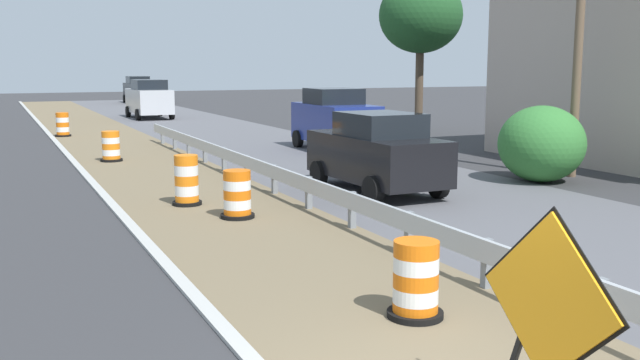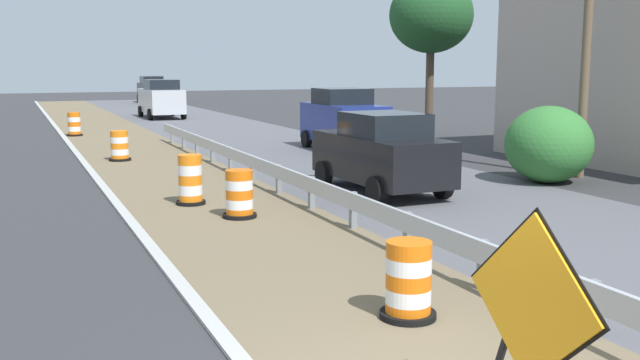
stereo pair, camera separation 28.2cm
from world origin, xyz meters
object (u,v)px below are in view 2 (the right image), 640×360
traffic_barrel_mid (190,182)px  car_lead_near_lane (381,152)px  traffic_barrel_farther (74,125)px  car_mid_far_lane (152,90)px  traffic_barrel_nearest (408,284)px  car_trailing_near_lane (343,119)px  traffic_barrel_close (239,196)px  traffic_barrel_far (120,147)px  utility_pole_near (589,10)px  car_lead_far_lane (161,99)px  warning_sign_diamond (531,309)px

traffic_barrel_mid → car_lead_near_lane: size_ratio=0.26×
traffic_barrel_farther → car_mid_far_lane: size_ratio=0.23×
traffic_barrel_nearest → car_trailing_near_lane: size_ratio=0.24×
traffic_barrel_close → traffic_barrel_farther: 19.20m
traffic_barrel_close → traffic_barrel_far: bearing=95.6°
traffic_barrel_mid → traffic_barrel_farther: size_ratio=1.08×
car_mid_far_lane → car_trailing_near_lane: bearing=1.2°
traffic_barrel_nearest → utility_pole_near: 13.29m
car_lead_far_lane → utility_pole_near: 27.92m
traffic_barrel_mid → car_trailing_near_lane: (7.50, 8.03, 0.60)m
utility_pole_near → traffic_barrel_mid: bearing=177.8°
traffic_barrel_close → traffic_barrel_far: size_ratio=1.00×
traffic_barrel_close → traffic_barrel_mid: traffic_barrel_mid is taller
car_lead_far_lane → car_lead_near_lane: bearing=179.8°
warning_sign_diamond → traffic_barrel_nearest: bearing=-103.3°
traffic_barrel_farther → car_trailing_near_lane: size_ratio=0.25×
traffic_barrel_far → utility_pole_near: 14.60m
traffic_barrel_close → car_mid_far_lane: car_mid_far_lane is taller
traffic_barrel_close → utility_pole_near: utility_pole_near is taller
car_trailing_near_lane → utility_pole_near: utility_pole_near is taller
traffic_barrel_nearest → traffic_barrel_mid: (-0.75, 8.23, 0.07)m
car_mid_far_lane → warning_sign_diamond: bearing=-6.5°
traffic_barrel_farther → car_trailing_near_lane: bearing=-47.6°
car_mid_far_lane → traffic_barrel_close: bearing=-7.6°
warning_sign_diamond → traffic_barrel_farther: size_ratio=1.87×
warning_sign_diamond → car_lead_far_lane: bearing=-101.0°
traffic_barrel_close → car_lead_near_lane: size_ratio=0.23×
traffic_barrel_mid → car_lead_far_lane: size_ratio=0.24×
car_lead_far_lane → car_mid_far_lane: 17.29m
traffic_barrel_close → warning_sign_diamond: bearing=-91.6°
car_lead_near_lane → car_mid_far_lane: car_mid_far_lane is taller
traffic_barrel_farther → car_mid_far_lane: (8.17, 26.34, 0.61)m
traffic_barrel_far → traffic_barrel_nearest: bearing=-86.1°
traffic_barrel_mid → car_mid_far_lane: 44.28m
traffic_barrel_mid → utility_pole_near: utility_pole_near is taller
car_lead_near_lane → traffic_barrel_mid: bearing=85.2°
car_lead_far_lane → car_mid_far_lane: car_lead_far_lane is taller
warning_sign_diamond → utility_pole_near: bearing=-139.1°
car_lead_far_lane → traffic_barrel_farther: bearing=148.5°
warning_sign_diamond → car_mid_far_lane: 55.08m
traffic_barrel_mid → traffic_barrel_nearest: bearing=-84.8°
traffic_barrel_nearest → car_lead_near_lane: 8.86m
traffic_barrel_close → traffic_barrel_nearest: bearing=-88.6°
traffic_barrel_nearest → utility_pole_near: bearing=38.2°
traffic_barrel_close → car_lead_far_lane: 28.67m
traffic_barrel_close → utility_pole_near: (10.11, 1.36, 4.06)m
car_mid_far_lane → traffic_barrel_mid: bearing=-8.6°
warning_sign_diamond → car_lead_near_lane: car_lead_near_lane is taller
car_lead_far_lane → warning_sign_diamond: bearing=173.2°
traffic_barrel_mid → utility_pole_near: bearing=-2.2°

